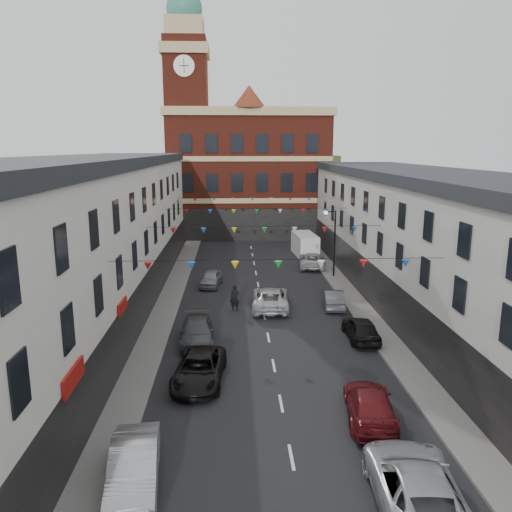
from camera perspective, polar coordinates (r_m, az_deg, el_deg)
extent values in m
plane|color=black|center=(30.66, 1.42, -9.30)|extent=(160.00, 160.00, 0.00)
cube|color=#605E5B|center=(32.78, -11.08, -7.94)|extent=(1.80, 64.00, 0.15)
cube|color=#605E5B|center=(33.65, 13.07, -7.49)|extent=(1.80, 64.00, 0.15)
cube|color=beige|center=(31.62, -20.52, 0.05)|extent=(8.00, 56.00, 10.00)
cube|color=black|center=(31.01, -21.27, 9.76)|extent=(8.40, 56.00, 0.70)
cube|color=black|center=(31.49, -12.99, -5.93)|extent=(0.12, 56.00, 3.20)
cube|color=silver|center=(33.25, 22.06, -0.39)|extent=(8.00, 56.00, 9.00)
cube|color=black|center=(32.61, 22.75, 7.96)|extent=(8.40, 56.00, 0.70)
cube|color=black|center=(32.51, 15.12, -5.47)|extent=(0.12, 56.00, 3.20)
cube|color=maroon|center=(66.58, -0.92, 9.01)|extent=(20.00, 12.00, 15.00)
cube|color=tan|center=(66.61, -0.94, 15.89)|extent=(20.60, 12.60, 1.00)
cone|color=maroon|center=(61.76, -0.79, 17.76)|extent=(4.00, 4.00, 2.60)
cube|color=maroon|center=(63.67, -7.78, 12.80)|extent=(5.00, 5.00, 24.00)
cube|color=tan|center=(64.65, -8.06, 22.14)|extent=(5.60, 5.60, 1.20)
cube|color=tan|center=(65.05, -8.12, 23.97)|extent=(4.40, 4.40, 3.00)
sphere|color=#2C6F60|center=(65.64, -8.20, 26.19)|extent=(4.20, 4.20, 4.20)
cylinder|color=white|center=(61.82, -8.23, 20.72)|extent=(2.40, 0.12, 2.40)
cube|color=#2E4821|center=(90.67, -3.95, 8.26)|extent=(40.00, 14.00, 10.00)
cylinder|color=black|center=(44.14, 8.97, 1.31)|extent=(0.14, 0.14, 6.00)
cylinder|color=black|center=(43.61, 8.58, 5.05)|extent=(0.90, 0.10, 0.10)
sphere|color=beige|center=(43.54, 7.99, 4.93)|extent=(0.36, 0.36, 0.36)
imported|color=#A3A7AB|center=(18.68, -13.77, -22.36)|extent=(2.08, 4.70, 1.50)
imported|color=black|center=(25.11, -6.50, -12.71)|extent=(2.69, 5.15, 1.39)
imported|color=#3C4044|center=(29.83, -6.76, -8.59)|extent=(2.15, 4.83, 1.38)
imported|color=gray|center=(41.65, -5.15, -2.58)|extent=(2.01, 3.92, 1.28)
imported|color=#9FA2A7|center=(17.98, 17.90, -23.92)|extent=(3.17, 6.04, 1.62)
imported|color=maroon|center=(22.42, 12.87, -16.21)|extent=(2.55, 4.95, 1.37)
imported|color=black|center=(30.71, 11.90, -8.13)|extent=(1.66, 4.12, 1.40)
imported|color=#4B4D52|center=(36.46, 8.83, -4.83)|extent=(1.75, 4.02, 1.29)
imported|color=#AEB0B3|center=(48.24, 6.41, -0.46)|extent=(2.99, 5.37, 1.42)
imported|color=#BABDC1|center=(35.79, 1.67, -4.81)|extent=(2.90, 5.64, 1.52)
cube|color=white|center=(53.49, 5.61, 1.31)|extent=(2.38, 5.38, 2.32)
imported|color=black|center=(35.15, -2.43, -4.81)|extent=(0.81, 0.66, 1.91)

